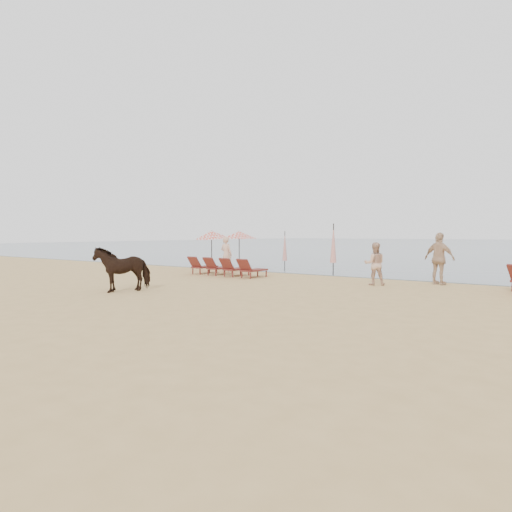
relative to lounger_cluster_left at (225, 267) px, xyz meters
The scene contains 11 objects.
ground 8.18m from the lounger_cluster_left, 65.83° to the right, with size 120.00×120.00×0.00m, color tan.
sea 72.63m from the lounger_cluster_left, 87.36° to the left, with size 160.00×140.00×0.06m, color #51606B.
lounger_cluster_left is the anchor object (origin of this frame).
umbrella_open_left_a 3.18m from the lounger_cluster_left, 113.50° to the left, with size 1.81×1.81×2.05m.
umbrella_open_left_b 3.82m from the lounger_cluster_left, 140.08° to the left, with size 1.69×1.72×2.16m.
umbrella_closed_left 4.20m from the lounger_cluster_left, 79.40° to the left, with size 0.25×0.25×2.04m.
umbrella_closed_right 5.04m from the lounger_cluster_left, 35.95° to the left, with size 0.29×0.29×2.37m.
cow 5.99m from the lounger_cluster_left, 86.53° to the right, with size 0.80×1.76×1.49m, color black.
beachgoer_left 1.62m from the lounger_cluster_left, 126.33° to the left, with size 0.64×0.42×1.77m, color #E3AD8E.
beachgoer_right_a 6.79m from the lounger_cluster_left, ahead, with size 0.77×0.60×1.58m, color tan.
beachgoer_right_b 8.94m from the lounger_cluster_left, 11.60° to the left, with size 1.15×0.48×1.95m, color tan.
Camera 1 is at (8.65, -7.76, 1.91)m, focal length 30.00 mm.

